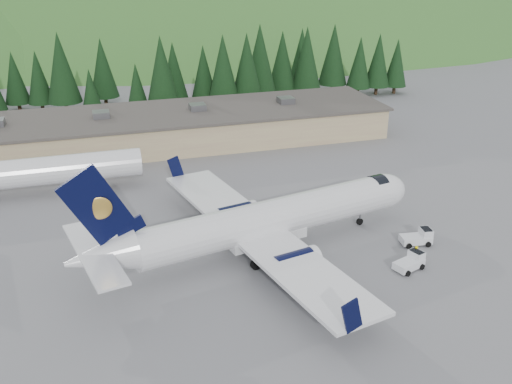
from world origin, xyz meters
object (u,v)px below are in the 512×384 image
(airliner, at_px, (264,222))
(ramp_worker, at_px, (415,254))
(second_airliner, at_px, (28,172))
(terminal_building, at_px, (167,128))
(baggage_tug_a, at_px, (411,262))
(baggage_tug_b, at_px, (419,237))

(airliner, bearing_deg, ramp_worker, -37.69)
(second_airliner, bearing_deg, terminal_building, 38.78)
(baggage_tug_a, distance_m, baggage_tug_b, 5.47)
(airliner, distance_m, ramp_worker, 15.52)
(airliner, height_order, terminal_building, airliner)
(airliner, xyz_separation_m, second_airliner, (-23.83, 22.23, -0.06))
(airliner, height_order, ramp_worker, airliner)
(baggage_tug_b, relative_size, ramp_worker, 1.83)
(ramp_worker, bearing_deg, terminal_building, -97.50)
(airliner, distance_m, baggage_tug_b, 16.81)
(second_airliner, height_order, ramp_worker, second_airliner)
(ramp_worker, bearing_deg, baggage_tug_b, -155.52)
(second_airliner, xyz_separation_m, baggage_tug_b, (40.11, -25.54, -2.55))
(airliner, bearing_deg, terminal_building, 83.90)
(airliner, xyz_separation_m, baggage_tug_a, (12.81, -7.54, -2.64))
(airliner, bearing_deg, second_airliner, 125.04)
(baggage_tug_b, bearing_deg, ramp_worker, -118.65)
(baggage_tug_a, xyz_separation_m, baggage_tug_b, (3.47, 4.23, 0.02))
(second_airliner, xyz_separation_m, terminal_building, (19.91, 16.00, -0.70))
(airliner, relative_size, baggage_tug_a, 10.99)
(terminal_building, bearing_deg, baggage_tug_b, -64.08)
(second_airliner, relative_size, baggage_tug_b, 8.07)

